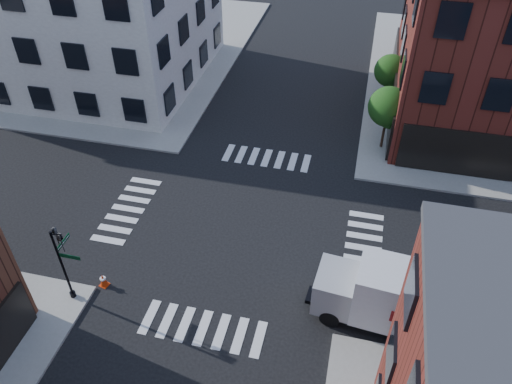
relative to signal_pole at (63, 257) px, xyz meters
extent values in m
plane|color=black|center=(6.72, 6.68, -2.86)|extent=(120.00, 120.00, 0.00)
cube|color=gray|center=(-14.28, 27.68, -2.78)|extent=(30.00, 30.00, 0.15)
cube|color=beige|center=(-12.28, 22.68, 2.64)|extent=(22.00, 16.00, 11.00)
cylinder|color=black|center=(14.22, 16.68, -1.97)|extent=(0.18, 0.18, 1.47)
cylinder|color=black|center=(14.22, 16.68, -1.24)|extent=(0.12, 0.12, 1.47)
sphere|color=#103A10|center=(14.22, 16.68, 0.44)|extent=(2.69, 2.69, 2.69)
sphere|color=#103A10|center=(14.47, 16.58, -0.10)|extent=(1.85, 1.85, 1.85)
cylinder|color=black|center=(14.22, 22.68, -2.04)|extent=(0.18, 0.18, 1.33)
cylinder|color=black|center=(14.22, 22.68, -1.38)|extent=(0.12, 0.12, 1.33)
sphere|color=#103A10|center=(14.22, 22.68, 0.14)|extent=(2.43, 2.43, 2.43)
sphere|color=#103A10|center=(14.47, 22.58, -0.35)|extent=(1.67, 1.67, 1.67)
cylinder|color=black|center=(-0.08, -0.12, -0.56)|extent=(0.12, 0.12, 4.60)
cylinder|color=black|center=(-0.08, -0.12, -2.56)|extent=(0.28, 0.28, 0.30)
cube|color=#053819|center=(0.47, -0.12, 0.29)|extent=(1.10, 0.03, 0.22)
cube|color=#053819|center=(-0.08, 0.43, 0.54)|extent=(0.03, 1.10, 0.22)
imported|color=black|center=(0.27, -0.02, 1.04)|extent=(0.22, 0.18, 1.10)
imported|color=black|center=(-0.18, 0.23, 1.04)|extent=(0.18, 0.22, 1.10)
cube|color=silver|center=(16.17, 1.96, -0.86)|extent=(5.71, 2.86, 2.95)
cube|color=maroon|center=(16.06, 0.76, -0.86)|extent=(2.09, 0.23, 0.67)
cube|color=maroon|center=(16.27, 3.17, -0.86)|extent=(2.09, 0.23, 0.67)
cube|color=#A1A1A3|center=(12.56, 2.29, -1.38)|extent=(2.10, 2.45, 1.90)
cube|color=black|center=(11.66, 2.37, -1.05)|extent=(0.26, 1.81, 0.86)
cube|color=black|center=(15.03, 2.07, -2.38)|extent=(7.67, 1.63, 0.24)
cylinder|color=black|center=(12.47, 1.29, -2.38)|extent=(0.98, 0.42, 0.95)
cylinder|color=black|center=(12.65, 3.28, -2.38)|extent=(0.98, 0.42, 0.95)
cylinder|color=black|center=(15.89, 0.99, -2.38)|extent=(0.98, 0.42, 0.95)
cylinder|color=black|center=(16.06, 2.98, -2.38)|extent=(0.98, 0.42, 0.95)
cylinder|color=black|center=(18.16, 0.78, -2.38)|extent=(0.98, 0.42, 0.95)
cylinder|color=black|center=(18.34, 2.77, -2.38)|extent=(0.98, 0.42, 0.95)
cube|color=red|center=(1.02, 0.98, -2.84)|extent=(0.52, 0.52, 0.04)
cone|color=red|center=(1.02, 0.98, -2.47)|extent=(0.49, 0.49, 0.78)
cylinder|color=white|center=(1.02, 0.98, -2.35)|extent=(0.30, 0.30, 0.09)
camera|label=1|loc=(12.38, -13.28, 17.16)|focal=35.00mm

